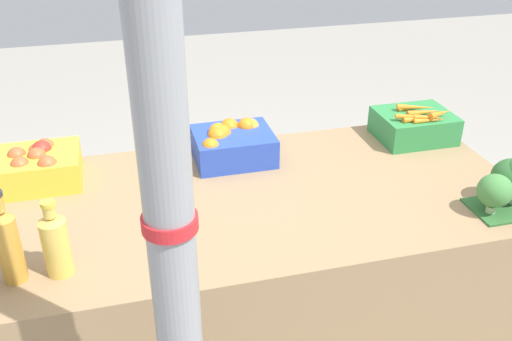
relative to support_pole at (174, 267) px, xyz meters
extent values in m
cube|color=#937551|center=(0.38, 0.80, -0.73)|extent=(1.96, 0.95, 0.76)
cylinder|color=gray|center=(0.00, 0.00, 0.00)|extent=(0.10, 0.10, 2.22)
cylinder|color=red|center=(0.00, 0.00, 0.11)|extent=(0.11, 0.11, 0.03)
cube|color=gold|center=(-0.39, 1.09, -0.29)|extent=(0.31, 0.26, 0.12)
sphere|color=#BC562D|center=(-0.38, 1.09, -0.24)|extent=(0.07, 0.07, 0.07)
sphere|color=red|center=(-0.37, 1.13, -0.24)|extent=(0.08, 0.08, 0.08)
sphere|color=#BC562D|center=(-0.46, 1.11, -0.24)|extent=(0.07, 0.07, 0.07)
sphere|color=#BC562D|center=(-0.44, 1.03, -0.24)|extent=(0.07, 0.07, 0.07)
sphere|color=#BC562D|center=(-0.34, 1.01, -0.24)|extent=(0.07, 0.07, 0.07)
sphere|color=#BC562D|center=(-0.36, 1.17, -0.24)|extent=(0.07, 0.07, 0.07)
sphere|color=#BC562D|center=(-0.39, 1.14, -0.25)|extent=(0.07, 0.07, 0.07)
cube|color=#2847B7|center=(0.36, 1.09, -0.29)|extent=(0.31, 0.26, 0.12)
sphere|color=orange|center=(0.45, 1.15, -0.24)|extent=(0.07, 0.07, 0.07)
sphere|color=orange|center=(0.26, 1.01, -0.24)|extent=(0.07, 0.07, 0.07)
sphere|color=orange|center=(0.30, 1.09, -0.24)|extent=(0.08, 0.08, 0.08)
sphere|color=orange|center=(0.36, 1.17, -0.24)|extent=(0.08, 0.08, 0.08)
sphere|color=orange|center=(0.43, 1.15, -0.23)|extent=(0.07, 0.07, 0.07)
sphere|color=orange|center=(0.32, 1.11, -0.24)|extent=(0.08, 0.08, 0.08)
sphere|color=orange|center=(0.31, 1.12, -0.23)|extent=(0.08, 0.08, 0.08)
cube|color=#2D8442|center=(1.17, 1.09, -0.29)|extent=(0.31, 0.26, 0.12)
cone|color=orange|center=(1.18, 1.12, -0.21)|extent=(0.16, 0.07, 0.03)
cone|color=orange|center=(1.14, 1.02, -0.22)|extent=(0.13, 0.03, 0.03)
cone|color=orange|center=(1.19, 1.07, -0.22)|extent=(0.16, 0.03, 0.03)
cone|color=orange|center=(1.18, 0.99, -0.22)|extent=(0.14, 0.04, 0.02)
cone|color=orange|center=(1.24, 1.01, -0.21)|extent=(0.12, 0.07, 0.03)
cone|color=orange|center=(1.17, 1.13, -0.22)|extent=(0.12, 0.03, 0.02)
cone|color=orange|center=(1.18, 1.00, -0.21)|extent=(0.12, 0.06, 0.03)
cone|color=orange|center=(1.12, 1.02, -0.21)|extent=(0.15, 0.07, 0.02)
cube|color=#2D602D|center=(1.19, 0.49, -0.35)|extent=(0.22, 0.18, 0.01)
ellipsoid|color=#427F3D|center=(1.13, 0.47, -0.26)|extent=(0.12, 0.12, 0.11)
cylinder|color=#B2C693|center=(1.13, 0.47, -0.33)|extent=(0.03, 0.03, 0.02)
ellipsoid|color=#2D602D|center=(1.23, 0.52, -0.25)|extent=(0.14, 0.14, 0.13)
cylinder|color=#B2C693|center=(1.23, 0.52, -0.33)|extent=(0.03, 0.03, 0.02)
cylinder|color=gold|center=(-0.42, 0.51, -0.25)|extent=(0.07, 0.07, 0.21)
cone|color=gold|center=(-0.42, 0.51, -0.13)|extent=(0.07, 0.07, 0.02)
cylinder|color=gold|center=(-0.29, 0.51, -0.26)|extent=(0.08, 0.08, 0.18)
cone|color=gold|center=(-0.29, 0.51, -0.16)|extent=(0.08, 0.08, 0.02)
cylinder|color=gold|center=(-0.29, 0.51, -0.14)|extent=(0.04, 0.04, 0.04)
cylinder|color=gold|center=(-0.29, 0.51, -0.11)|extent=(0.04, 0.04, 0.01)
camera|label=1|loc=(-0.07, -0.93, 0.72)|focal=40.00mm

